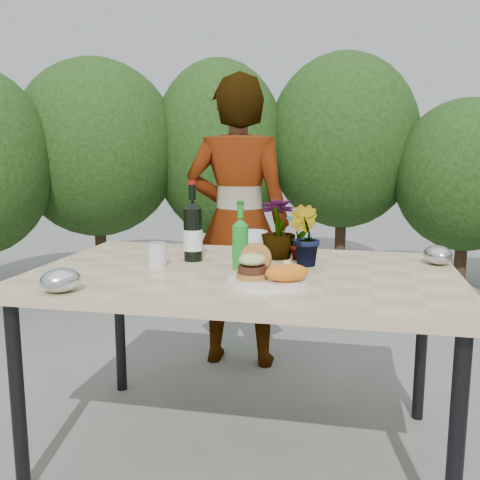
% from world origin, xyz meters
% --- Properties ---
extents(ground, '(80.00, 80.00, 0.00)m').
position_xyz_m(ground, '(0.00, 0.00, 0.00)').
color(ground, slate).
rests_on(ground, ground).
extents(patio_table, '(1.60, 1.00, 0.75)m').
position_xyz_m(patio_table, '(0.00, 0.00, 0.69)').
color(patio_table, '#CDB289').
rests_on(patio_table, ground).
extents(shrub_hedge, '(6.90, 5.11, 2.06)m').
position_xyz_m(shrub_hedge, '(-0.09, 1.67, 1.15)').
color(shrub_hedge, '#382316').
rests_on(shrub_hedge, ground).
extents(dinner_plate, '(0.28, 0.28, 0.01)m').
position_xyz_m(dinner_plate, '(0.12, -0.19, 0.76)').
color(dinner_plate, white).
rests_on(dinner_plate, patio_table).
extents(burger_stack, '(0.11, 0.16, 0.11)m').
position_xyz_m(burger_stack, '(0.07, -0.17, 0.81)').
color(burger_stack, '#B7722D').
rests_on(burger_stack, dinner_plate).
extents(sweet_potato, '(0.17, 0.12, 0.06)m').
position_xyz_m(sweet_potato, '(0.19, -0.21, 0.80)').
color(sweet_potato, orange).
rests_on(sweet_potato, dinner_plate).
extents(grilled_veg, '(0.08, 0.05, 0.03)m').
position_xyz_m(grilled_veg, '(0.14, -0.09, 0.78)').
color(grilled_veg, olive).
rests_on(grilled_veg, dinner_plate).
extents(wine_bottle, '(0.08, 0.08, 0.33)m').
position_xyz_m(wine_bottle, '(-0.24, 0.13, 0.87)').
color(wine_bottle, black).
rests_on(wine_bottle, patio_table).
extents(sparkling_water, '(0.06, 0.06, 0.26)m').
position_xyz_m(sparkling_water, '(-0.02, 0.01, 0.85)').
color(sparkling_water, '#198B23').
rests_on(sparkling_water, patio_table).
extents(plastic_cup, '(0.07, 0.07, 0.09)m').
position_xyz_m(plastic_cup, '(-0.35, -0.01, 0.80)').
color(plastic_cup, silver).
rests_on(plastic_cup, patio_table).
extents(seedling_left, '(0.13, 0.13, 0.21)m').
position_xyz_m(seedling_left, '(0.18, 0.24, 0.85)').
color(seedling_left, '#1D521C').
rests_on(seedling_left, patio_table).
extents(seedling_mid, '(0.17, 0.16, 0.24)m').
position_xyz_m(seedling_mid, '(0.22, 0.14, 0.87)').
color(seedling_mid, '#26551D').
rests_on(seedling_mid, patio_table).
extents(seedling_right, '(0.17, 0.17, 0.26)m').
position_xyz_m(seedling_right, '(0.10, 0.25, 0.88)').
color(seedling_right, '#2F6121').
rests_on(seedling_right, patio_table).
extents(blue_bowl, '(0.17, 0.17, 0.11)m').
position_xyz_m(blue_bowl, '(-0.02, 0.30, 0.80)').
color(blue_bowl, white).
rests_on(blue_bowl, patio_table).
extents(foil_packet_left, '(0.17, 0.17, 0.08)m').
position_xyz_m(foil_packet_left, '(-0.52, -0.44, 0.79)').
color(foil_packet_left, silver).
rests_on(foil_packet_left, patio_table).
extents(foil_packet_right, '(0.14, 0.16, 0.08)m').
position_xyz_m(foil_packet_right, '(0.74, 0.26, 0.79)').
color(foil_packet_right, '#ADAFB4').
rests_on(foil_packet_right, patio_table).
extents(person, '(0.60, 0.40, 1.60)m').
position_xyz_m(person, '(-0.22, 0.91, 0.80)').
color(person, '#8A5B45').
rests_on(person, ground).
extents(terracotta_pot, '(0.17, 0.17, 0.14)m').
position_xyz_m(terracotta_pot, '(-1.36, 1.73, 0.07)').
color(terracotta_pot, '#A8432B').
rests_on(terracotta_pot, ground).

